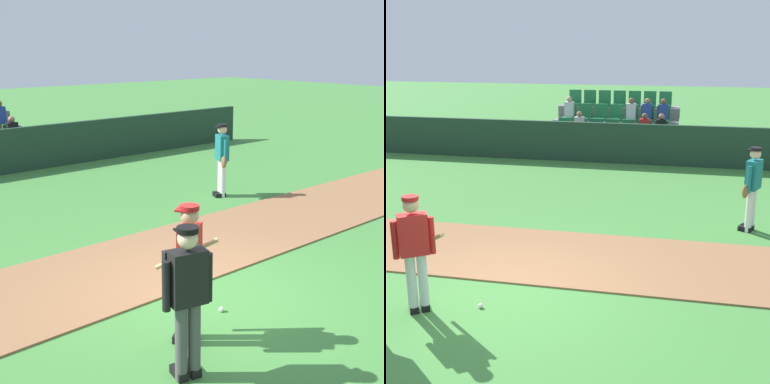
% 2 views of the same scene
% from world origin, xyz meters
% --- Properties ---
extents(ground_plane, '(80.00, 80.00, 0.00)m').
position_xyz_m(ground_plane, '(0.00, 0.00, 0.00)').
color(ground_plane, '#42843A').
extents(infield_dirt_path, '(28.00, 2.53, 0.03)m').
position_xyz_m(infield_dirt_path, '(0.00, 1.63, 0.01)').
color(infield_dirt_path, '#936642').
rests_on(infield_dirt_path, ground).
extents(dugout_fence, '(20.00, 0.16, 1.28)m').
position_xyz_m(dugout_fence, '(0.00, 9.58, 0.64)').
color(dugout_fence, '#1E3828').
rests_on(dugout_fence, ground).
extents(stadium_bleachers, '(4.45, 2.95, 2.05)m').
position_xyz_m(stadium_bleachers, '(0.02, 11.44, 0.63)').
color(stadium_bleachers, slate).
rests_on(stadium_bleachers, ground).
extents(batter_red_jersey, '(0.73, 0.70, 1.76)m').
position_xyz_m(batter_red_jersey, '(-1.05, -0.78, 0.97)').
color(batter_red_jersey, silver).
rests_on(batter_red_jersey, ground).
extents(runner_teal_jersey, '(0.44, 0.61, 1.76)m').
position_xyz_m(runner_teal_jersey, '(3.94, 3.83, 0.96)').
color(runner_teal_jersey, white).
rests_on(runner_teal_jersey, ground).
extents(baseball, '(0.07, 0.07, 0.07)m').
position_xyz_m(baseball, '(-0.22, -0.50, 0.04)').
color(baseball, white).
rests_on(baseball, ground).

